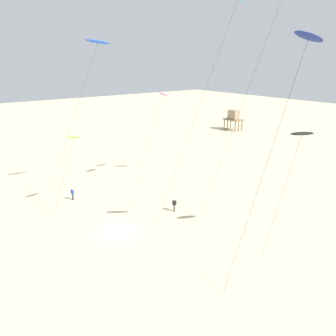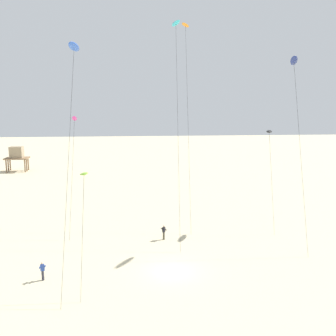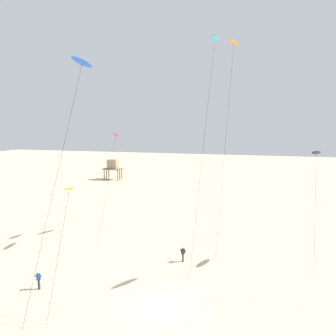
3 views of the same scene
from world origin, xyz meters
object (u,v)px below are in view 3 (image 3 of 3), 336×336
Objects in this scene: kite_orange at (234,47)px; stilt_house at (113,166)px; kite_magenta at (116,137)px; kite_flyer_middle at (39,280)px; kite_cyan at (214,43)px; kite_lime at (69,190)px; kite_blue at (82,64)px; kite_flyer_nearest at (183,254)px; kite_black at (316,153)px.

kite_orange is 49.81m from stilt_house.
kite_flyer_middle is (-0.94, -14.60, -12.12)m from kite_magenta.
stilt_house reaches higher than kite_flyer_middle.
kite_flyer_middle is (-13.20, -15.65, -23.04)m from kite_cyan.
kite_magenta is 19.00m from kite_flyer_middle.
kite_lime is 0.48× the size of kite_blue.
kite_blue reaches higher than kite_flyer_middle.
kite_orange is (1.89, 5.54, 0.83)m from kite_cyan.
kite_blue reaches higher than kite_lime.
kite_flyer_middle is 0.31× the size of stilt_house.
kite_cyan reaches higher than kite_magenta.
kite_orange reaches higher than kite_blue.
kite_flyer_middle is (-11.18, -8.71, 0.00)m from kite_flyer_nearest.
kite_orange is at bearing -43.32° from stilt_house.
kite_blue is (1.98, -10.91, 6.84)m from kite_magenta.
kite_orange is at bearing 55.20° from kite_blue.
kite_black is 0.46× the size of kite_orange.
kite_flyer_middle is at bearing -128.38° from kite_blue.
stilt_house is at bearing 137.06° from kite_black.
kite_cyan is 30.82m from kite_flyer_middle.
kite_magenta is at bearing 86.31° from kite_flyer_middle.
kite_flyer_nearest is at bearing 31.30° from kite_blue.
kite_flyer_middle is at bearing 170.57° from kite_lime.
kite_cyan is 14.87× the size of kite_flyer_middle.
stilt_house is (-21.72, 52.82, -5.65)m from kite_lime.
kite_magenta reaches higher than kite_lime.
kite_lime is at bearing -78.82° from kite_magenta.
kite_magenta is 8.19× the size of kite_flyer_nearest.
kite_magenta is at bearing -175.13° from kite_cyan.
kite_blue is 55.11m from stilt_house.
kite_black is 18.07m from kite_orange.
kite_orange reaches higher than kite_black.
stilt_house is at bearing 112.36° from kite_lime.
kite_lime is 28.94m from kite_orange.
kite_blue is at bearing -79.71° from kite_magenta.
kite_flyer_nearest is (7.22, 9.37, -8.49)m from kite_lime.
kite_black is 58.03m from stilt_house.
kite_magenta reaches higher than kite_flyer_nearest.
kite_flyer_nearest is (8.26, 5.02, -18.96)m from kite_blue.
kite_orange is (14.14, 6.59, 11.76)m from kite_magenta.
kite_orange is at bearing 63.01° from kite_lime.
kite_flyer_middle is at bearing -142.08° from kite_flyer_nearest.
kite_black is 7.10× the size of kite_flyer_nearest.
kite_cyan is 4.56× the size of stilt_house.
kite_blue is at bearing -130.67° from kite_cyan.
kite_cyan is 1.21× the size of kite_blue.
kite_blue is 1.73× the size of kite_black.
kite_lime is 0.38× the size of kite_orange.
kite_lime reaches higher than stilt_house.
kite_flyer_nearest is at bearing 37.92° from kite_flyer_middle.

